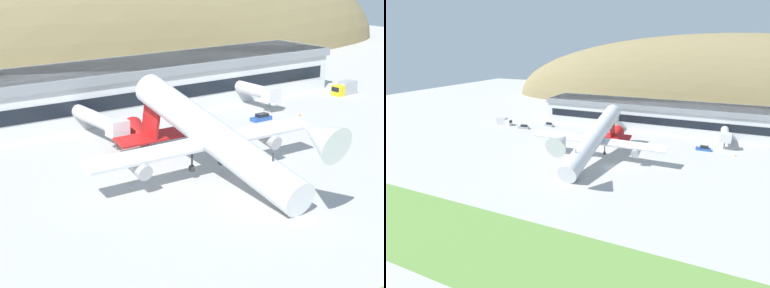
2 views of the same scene
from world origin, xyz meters
TOP-DOWN VIEW (x-y plane):
  - ground_plane at (0.00, 0.00)m, footprint 360.77×360.77m
  - grass_strip_foreground at (0.00, -41.56)m, footprint 324.70×18.40m
  - hill_backdrop at (25.20, 105.85)m, footprint 250.37×56.02m
  - terminal_building at (6.97, 48.58)m, footprint 100.22×18.50m
  - jetway_0 at (-11.32, 30.69)m, footprint 3.38×16.67m
  - jetway_1 at (28.47, 33.09)m, footprint 3.38×12.14m
  - cargo_airplane at (-6.96, 4.31)m, footprint 40.86×49.04m
  - service_car_0 at (22.45, 25.54)m, footprint 4.59×1.79m
  - service_car_1 at (-45.47, 24.44)m, footprint 4.73×2.05m
  - service_car_2 at (-37.72, 31.66)m, footprint 3.84×2.01m
  - box_truck at (-56.63, 26.27)m, footprint 6.64×2.63m
  - traffic_cone_0 at (31.68, 23.72)m, footprint 0.52×0.52m

SIDE VIEW (x-z plane):
  - ground_plane at x=0.00m, z-range 0.00..0.00m
  - hill_backdrop at x=25.20m, z-range -38.41..38.41m
  - grass_strip_foreground at x=0.00m, z-range 0.00..0.08m
  - traffic_cone_0 at x=31.68m, z-range -0.01..0.57m
  - service_car_0 at x=22.45m, z-range -0.13..1.34m
  - service_car_1 at x=-45.47m, z-range -0.14..1.47m
  - service_car_2 at x=-37.72m, z-range -0.14..1.52m
  - box_truck at x=-56.63m, z-range -0.08..3.02m
  - jetway_1 at x=28.47m, z-range 1.27..6.70m
  - jetway_0 at x=-11.32m, z-range 1.28..6.71m
  - terminal_building at x=6.97m, z-range 0.68..10.95m
  - cargo_airplane at x=-6.96m, z-range -1.64..14.48m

